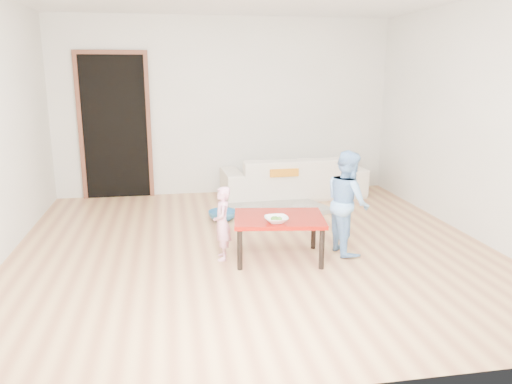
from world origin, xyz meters
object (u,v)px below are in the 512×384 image
object	(u,v)px
red_table	(279,238)
child_blue	(348,202)
sofa	(293,176)
child_pink	(222,223)
bowl	(276,220)
basin	(223,215)

from	to	relation	value
red_table	child_blue	world-z (taller)	child_blue
sofa	child_pink	xyz separation A→B (m)	(-1.31, -2.34, 0.07)
bowl	child_blue	bearing A→B (deg)	17.78
bowl	child_pink	xyz separation A→B (m)	(-0.49, 0.27, -0.10)
child_pink	child_blue	size ratio (longest dim) A/B	0.69
red_table	basin	world-z (taller)	red_table
bowl	red_table	bearing A→B (deg)	69.83
red_table	child_blue	xyz separation A→B (m)	(0.73, 0.08, 0.31)
sofa	red_table	bearing A→B (deg)	70.63
red_table	basin	xyz separation A→B (m)	(-0.41, 1.42, -0.16)
bowl	basin	bearing A→B (deg)	102.17
bowl	basin	xyz separation A→B (m)	(-0.34, 1.60, -0.41)
sofa	child_blue	xyz separation A→B (m)	(-0.02, -2.36, 0.23)
child_blue	red_table	bearing A→B (deg)	92.06
sofa	basin	world-z (taller)	sofa
red_table	sofa	bearing A→B (deg)	72.82
child_blue	child_pink	bearing A→B (deg)	85.32
red_table	child_blue	distance (m)	0.80
child_pink	basin	bearing A→B (deg)	177.87
bowl	child_blue	xyz separation A→B (m)	(0.80, 0.26, 0.07)
sofa	basin	size ratio (longest dim) A/B	5.77
child_pink	bowl	bearing A→B (deg)	64.79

